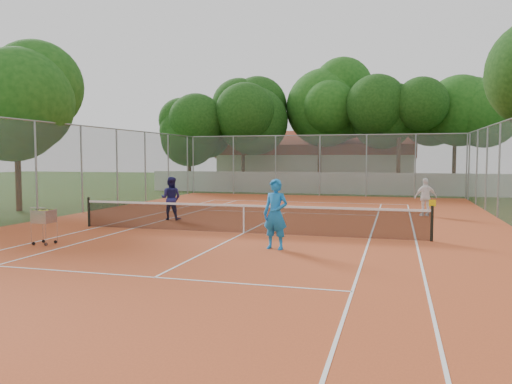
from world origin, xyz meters
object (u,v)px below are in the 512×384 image
(player_far_left, at_px, (171,198))
(ball_hopper, at_px, (44,226))
(clubhouse, at_px, (317,161))
(player_near, at_px, (276,214))
(tennis_net, at_px, (244,219))
(player_far_right, at_px, (426,197))

(player_far_left, distance_m, ball_hopper, 6.39)
(clubhouse, height_order, player_far_left, clubhouse)
(player_near, distance_m, ball_hopper, 6.73)
(ball_hopper, bearing_deg, tennis_net, 17.68)
(player_near, relative_size, ball_hopper, 1.73)
(clubhouse, distance_m, player_far_right, 23.71)
(tennis_net, xyz_separation_m, player_far_right, (6.11, 6.76, 0.33))
(tennis_net, relative_size, player_far_left, 6.80)
(clubhouse, distance_m, player_near, 31.74)
(player_far_right, bearing_deg, ball_hopper, 24.20)
(player_far_right, relative_size, ball_hopper, 1.47)
(tennis_net, bearing_deg, player_far_left, 146.00)
(ball_hopper, bearing_deg, player_far_right, 24.37)
(clubhouse, distance_m, ball_hopper, 32.84)
(player_near, xyz_separation_m, player_far_right, (4.42, 9.26, -0.15))
(tennis_net, bearing_deg, ball_hopper, -143.28)
(clubhouse, height_order, player_far_right, clubhouse)
(player_near, xyz_separation_m, player_far_left, (-5.59, 5.13, -0.10))
(player_far_right, bearing_deg, player_near, 45.30)
(clubhouse, xyz_separation_m, player_far_left, (-1.90, -26.37, -1.31))
(clubhouse, bearing_deg, tennis_net, -86.05)
(player_far_left, relative_size, player_far_right, 1.06)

